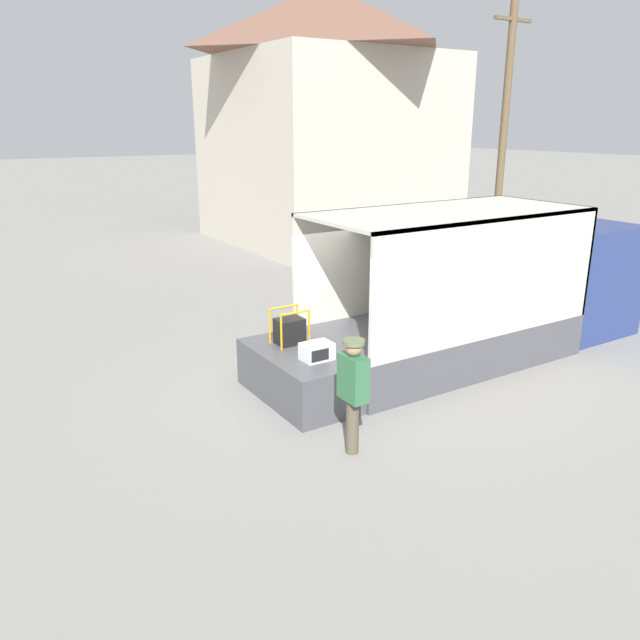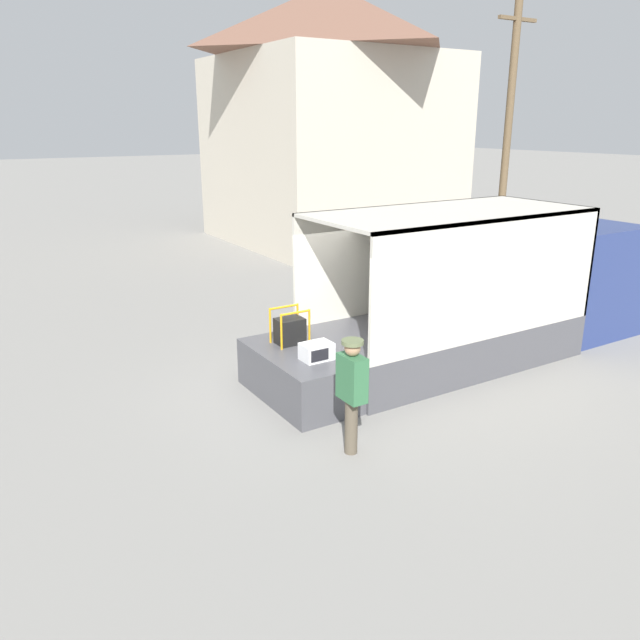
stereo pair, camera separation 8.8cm
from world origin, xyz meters
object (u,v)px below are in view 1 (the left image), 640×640
(box_truck, at_px, (508,300))
(portable_generator, at_px, (290,330))
(worker_person, at_px, (353,385))
(microwave, at_px, (317,351))
(utility_pole, at_px, (504,123))

(box_truck, relative_size, portable_generator, 12.03)
(portable_generator, distance_m, worker_person, 2.43)
(microwave, relative_size, portable_generator, 0.80)
(box_truck, bearing_deg, portable_generator, 174.82)
(box_truck, distance_m, microwave, 4.86)
(worker_person, distance_m, utility_pole, 17.61)
(microwave, bearing_deg, worker_person, -103.61)
(box_truck, distance_m, portable_generator, 4.84)
(box_truck, distance_m, worker_person, 5.57)
(utility_pole, bearing_deg, microwave, -147.02)
(worker_person, bearing_deg, portable_generator, 80.76)
(microwave, distance_m, portable_generator, 0.89)
(box_truck, height_order, worker_person, box_truck)
(utility_pole, bearing_deg, box_truck, -136.20)
(portable_generator, xyz_separation_m, utility_pole, (13.50, 7.89, 3.32))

